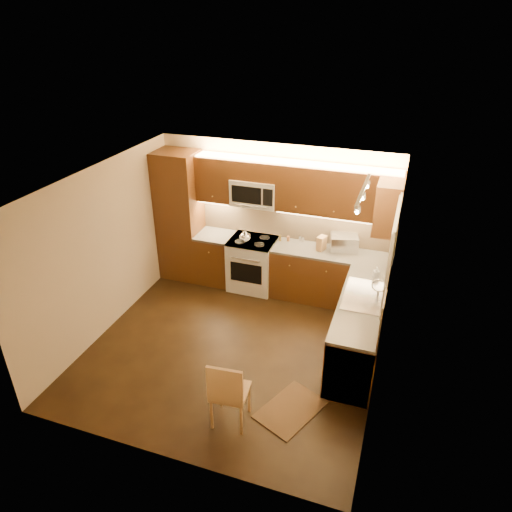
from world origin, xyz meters
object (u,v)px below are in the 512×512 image
at_px(microwave, 255,192).
at_px(knife_block, 321,243).
at_px(toaster_oven, 344,243).
at_px(soap_bottle, 376,273).
at_px(kettle, 245,235).
at_px(stove, 253,264).
at_px(dining_chair, 230,390).
at_px(sink, 364,291).

bearing_deg(microwave, knife_block, -4.02).
bearing_deg(toaster_oven, knife_block, -177.19).
height_order(microwave, soap_bottle, microwave).
bearing_deg(knife_block, kettle, -155.64).
relative_size(kettle, soap_bottle, 1.13).
distance_m(stove, soap_bottle, 2.25).
distance_m(microwave, toaster_oven, 1.66).
bearing_deg(soap_bottle, knife_block, 123.42).
bearing_deg(dining_chair, toaster_oven, 71.52).
bearing_deg(toaster_oven, kettle, 174.72).
height_order(stove, kettle, kettle).
relative_size(toaster_oven, knife_block, 1.84).
bearing_deg(microwave, kettle, -114.68).
bearing_deg(stove, kettle, -139.69).
bearing_deg(soap_bottle, stove, 142.08).
distance_m(toaster_oven, soap_bottle, 0.95).
distance_m(sink, knife_block, 1.45).
distance_m(toaster_oven, dining_chair, 3.24).
relative_size(stove, microwave, 1.21).
distance_m(stove, sink, 2.35).
height_order(sink, dining_chair, sink).
bearing_deg(kettle, toaster_oven, -8.96).
xyz_separation_m(kettle, dining_chair, (0.86, -2.86, -0.55)).
relative_size(knife_block, soap_bottle, 1.29).
height_order(stove, sink, sink).
bearing_deg(kettle, stove, 22.78).
height_order(stove, toaster_oven, toaster_oven).
height_order(microwave, sink, microwave).
bearing_deg(dining_chair, knife_block, 77.41).
xyz_separation_m(sink, soap_bottle, (0.10, 0.54, 0.02)).
height_order(knife_block, soap_bottle, knife_block).
xyz_separation_m(soap_bottle, dining_chair, (-1.34, -2.36, -0.52)).
height_order(knife_block, dining_chair, knife_block).
xyz_separation_m(stove, toaster_oven, (1.51, 0.16, 0.57)).
xyz_separation_m(sink, toaster_oven, (-0.49, 1.28, 0.05)).
height_order(kettle, soap_bottle, kettle).
height_order(kettle, knife_block, knife_block).
bearing_deg(soap_bottle, microwave, 138.73).
relative_size(stove, kettle, 4.47).
distance_m(kettle, dining_chair, 3.04).
xyz_separation_m(stove, sink, (2.00, -1.12, 0.52)).
height_order(stove, microwave, microwave).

